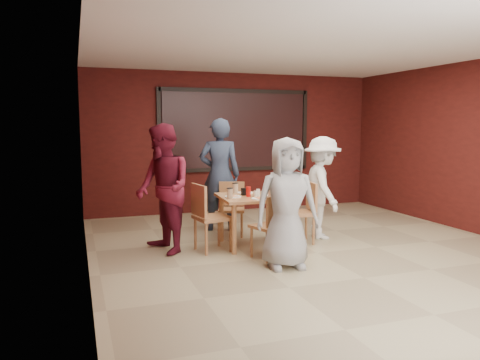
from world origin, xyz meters
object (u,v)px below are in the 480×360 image
object	(u,v)px
dining_table	(252,202)
diner_front	(287,203)
chair_back	(232,205)
chair_left	(207,214)
diner_right	(322,188)
chair_right	(304,209)
diner_left	(163,189)
chair_front	(273,223)
diner_back	(220,175)

from	to	relation	value
dining_table	diner_front	world-z (taller)	diner_front
chair_back	chair_left	xyz separation A→B (m)	(-0.64, -0.85, 0.06)
chair_left	diner_right	world-z (taller)	diner_right
chair_right	diner_right	xyz separation A→B (m)	(0.40, 0.17, 0.28)
dining_table	diner_right	distance (m)	1.21
diner_left	chair_front	bearing A→B (deg)	44.32
chair_front	chair_left	xyz separation A→B (m)	(-0.71, 0.66, 0.05)
chair_front	diner_right	bearing A→B (deg)	35.23
chair_front	chair_right	bearing A→B (deg)	40.41
chair_front	diner_right	xyz separation A→B (m)	(1.19, 0.84, 0.31)
dining_table	diner_front	xyz separation A→B (m)	(0.03, -1.11, 0.16)
diner_right	chair_back	bearing A→B (deg)	72.39
dining_table	chair_right	xyz separation A→B (m)	(0.80, -0.07, -0.14)
dining_table	chair_front	xyz separation A→B (m)	(0.01, -0.75, -0.16)
diner_front	dining_table	bearing A→B (deg)	99.41
diner_front	diner_left	bearing A→B (deg)	146.18
chair_left	diner_front	world-z (taller)	diner_front
chair_front	diner_right	size ratio (longest dim) A/B	0.54
diner_right	diner_back	bearing A→B (deg)	62.15
diner_back	chair_front	bearing A→B (deg)	113.83
chair_front	diner_front	bearing A→B (deg)	-87.58
chair_front	diner_back	size ratio (longest dim) A/B	0.46
dining_table	chair_right	world-z (taller)	chair_right
chair_left	chair_right	distance (m)	1.50
diner_front	diner_left	world-z (taller)	diner_left
dining_table	chair_right	bearing A→B (deg)	-5.22
diner_back	chair_left	bearing A→B (deg)	84.95
chair_right	diner_front	bearing A→B (deg)	-126.63
chair_right	diner_left	world-z (taller)	diner_left
chair_back	diner_right	distance (m)	1.46
chair_front	diner_right	distance (m)	1.49
diner_back	chair_right	bearing A→B (deg)	146.88
dining_table	chair_left	bearing A→B (deg)	-173.16
chair_left	chair_right	bearing A→B (deg)	0.40
diner_front	diner_left	size ratio (longest dim) A/B	0.90
chair_right	diner_right	size ratio (longest dim) A/B	0.57
chair_front	diner_left	xyz separation A→B (m)	(-1.29, 0.80, 0.41)
chair_right	diner_right	bearing A→B (deg)	22.79
diner_front	chair_right	bearing A→B (deg)	61.45
chair_back	diner_front	bearing A→B (deg)	-87.35
diner_left	chair_right	bearing A→B (deg)	72.62
chair_right	diner_back	size ratio (longest dim) A/B	0.49
chair_back	chair_right	bearing A→B (deg)	-44.15
chair_front	diner_front	size ratio (longest dim) A/B	0.53
chair_front	diner_front	xyz separation A→B (m)	(0.02, -0.37, 0.32)
diner_left	diner_right	xyz separation A→B (m)	(2.48, 0.04, -0.10)
diner_front	diner_back	distance (m)	2.27
chair_front	diner_left	distance (m)	1.57
chair_front	diner_back	xyz separation A→B (m)	(-0.15, 1.89, 0.45)
chair_back	chair_left	world-z (taller)	chair_left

